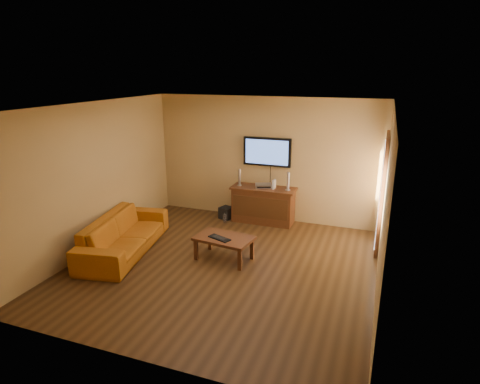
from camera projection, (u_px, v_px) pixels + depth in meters
The scene contains 14 objects.
ground_plane at pixel (223, 266), 6.90m from camera, with size 5.00×5.00×0.00m, color #35210E.
room_walls at pixel (235, 162), 6.97m from camera, with size 5.00×5.00×5.00m.
french_door at pixel (382, 194), 7.32m from camera, with size 0.07×1.02×2.22m.
media_console at pixel (263, 205), 8.77m from camera, with size 1.40×0.53×0.79m.
television at pixel (267, 152), 8.64m from camera, with size 1.05×0.08×0.62m.
coffee_table at pixel (224, 240), 7.03m from camera, with size 1.06×0.72×0.43m.
sofa at pixel (124, 229), 7.34m from camera, with size 2.28×0.66×0.89m, color #A85A12.
speaker_left at pixel (240, 178), 8.76m from camera, with size 0.10×0.10×0.37m.
speaker_right at pixel (288, 182), 8.41m from camera, with size 0.11×0.11×0.39m.
av_receiver at pixel (263, 186), 8.66m from camera, with size 0.34×0.24×0.08m, color silver.
game_console at pixel (274, 184), 8.55m from camera, with size 0.04×0.14×0.20m, color white.
subwoofer at pixel (226, 213), 9.06m from camera, with size 0.26×0.26×0.26m, color black.
bottle at pixel (225, 218), 8.82m from camera, with size 0.07×0.07×0.22m.
keyboard at pixel (219, 238), 6.95m from camera, with size 0.44×0.29×0.02m.
Camera 1 is at (2.39, -5.75, 3.24)m, focal length 30.00 mm.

